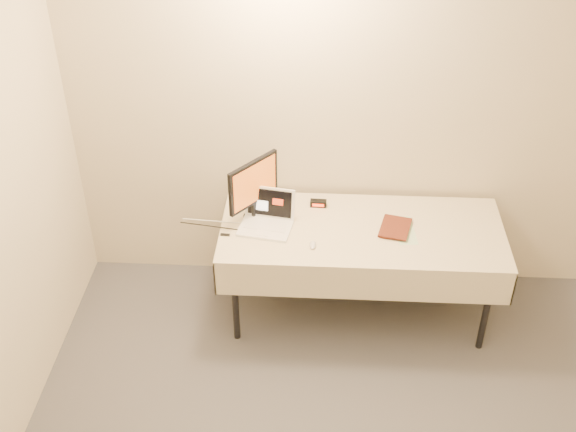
# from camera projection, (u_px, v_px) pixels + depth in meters

# --- Properties ---
(back_wall) EXTENTS (4.00, 0.10, 2.70)m
(back_wall) POSITION_uv_depth(u_px,v_px,m) (366.00, 113.00, 4.74)
(back_wall) COLOR beige
(back_wall) RESTS_ON ground
(table) EXTENTS (1.86, 0.81, 0.74)m
(table) POSITION_uv_depth(u_px,v_px,m) (362.00, 236.00, 4.76)
(table) COLOR black
(table) RESTS_ON ground
(laptop) EXTENTS (0.38, 0.33, 0.23)m
(laptop) POSITION_uv_depth(u_px,v_px,m) (267.00, 218.00, 4.73)
(laptop) COLOR white
(laptop) RESTS_ON table
(monitor) EXTENTS (0.29, 0.35, 0.44)m
(monitor) POSITION_uv_depth(u_px,v_px,m) (253.00, 186.00, 4.68)
(monitor) COLOR black
(monitor) RESTS_ON table
(book) EXTENTS (0.19, 0.07, 0.25)m
(book) POSITION_uv_depth(u_px,v_px,m) (382.00, 211.00, 4.67)
(book) COLOR maroon
(book) RESTS_ON table
(alarm_clock) EXTENTS (0.11, 0.05, 0.05)m
(alarm_clock) POSITION_uv_depth(u_px,v_px,m) (318.00, 203.00, 4.92)
(alarm_clock) COLOR black
(alarm_clock) RESTS_ON table
(clicker) EXTENTS (0.04, 0.09, 0.02)m
(clicker) POSITION_uv_depth(u_px,v_px,m) (313.00, 245.00, 4.57)
(clicker) COLOR silver
(clicker) RESTS_ON table
(paper_form) EXTENTS (0.15, 0.32, 0.00)m
(paper_form) POSITION_uv_depth(u_px,v_px,m) (405.00, 230.00, 4.71)
(paper_form) COLOR #B2D3A8
(paper_form) RESTS_ON table
(usb_dongle) EXTENTS (0.06, 0.02, 0.01)m
(usb_dongle) POSITION_uv_depth(u_px,v_px,m) (225.00, 235.00, 4.66)
(usb_dongle) COLOR black
(usb_dongle) RESTS_ON table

